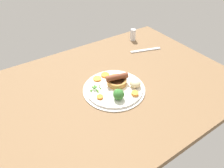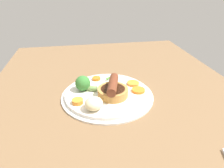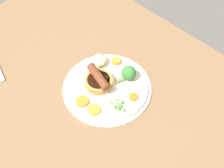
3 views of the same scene
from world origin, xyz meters
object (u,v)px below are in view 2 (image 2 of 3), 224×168
broccoli_floret_near (84,84)px  carrot_slice_1 (138,90)px  pea_pile (113,77)px  potato_chunk_0 (94,104)px  carrot_slice_4 (78,101)px  carrot_slice_0 (96,79)px  carrot_slice_2 (133,83)px  sausage_pudding (113,90)px  dinner_plate (107,94)px

broccoli_floret_near → carrot_slice_1: (-3.62, -15.96, -1.80)cm
pea_pile → potato_chunk_0: potato_chunk_0 is taller
carrot_slice_4 → carrot_slice_1: bearing=-79.4°
carrot_slice_0 → carrot_slice_2: carrot_slice_0 is taller
potato_chunk_0 → broccoli_floret_near: bearing=11.5°
broccoli_floret_near → carrot_slice_2: 15.69cm
pea_pile → carrot_slice_0: size_ratio=1.96×
sausage_pudding → dinner_plate: bearing=44.7°
carrot_slice_0 → carrot_slice_4: (-13.14, 6.42, 0.18)cm
carrot_slice_0 → carrot_slice_1: (-9.78, -11.56, -0.05)cm
broccoli_floret_near → carrot_slice_2: broccoli_floret_near is taller
carrot_slice_4 → broccoli_floret_near: bearing=-16.1°
carrot_slice_2 → potato_chunk_0: bearing=130.1°
sausage_pudding → potato_chunk_0: 8.26cm
dinner_plate → carrot_slice_4: (-4.52, 8.81, 1.42)cm
sausage_pudding → carrot_slice_4: bearing=118.2°
carrot_slice_1 → carrot_slice_2: bearing=5.1°
pea_pile → broccoli_floret_near: bearing=118.4°
potato_chunk_0 → carrot_slice_4: (3.42, 4.13, -1.08)cm
dinner_plate → carrot_slice_0: carrot_slice_0 is taller
sausage_pudding → carrot_slice_4: sausage_pudding is taller
sausage_pudding → carrot_slice_0: size_ratio=3.75×
carrot_slice_2 → dinner_plate: bearing=111.0°
broccoli_floret_near → potato_chunk_0: 10.63cm
carrot_slice_0 → dinner_plate: bearing=-164.5°
dinner_plate → broccoli_floret_near: bearing=70.1°
pea_pile → carrot_slice_2: (-4.43, -5.69, -0.59)cm
broccoli_floret_near → carrot_slice_1: broccoli_floret_near is taller
sausage_pudding → carrot_slice_2: 9.47cm
sausage_pudding → carrot_slice_2: (5.56, -7.52, -1.51)cm
dinner_plate → carrot_slice_0: bearing=15.5°
sausage_pudding → potato_chunk_0: (-5.75, 5.93, -0.19)cm
potato_chunk_0 → carrot_slice_2: 17.62cm
carrot_slice_4 → carrot_slice_0: bearing=-26.0°
pea_pile → potato_chunk_0: 17.56cm
dinner_plate → carrot_slice_1: bearing=-97.3°
carrot_slice_1 → carrot_slice_4: carrot_slice_4 is taller
carrot_slice_1 → sausage_pudding: bearing=97.4°
carrot_slice_0 → carrot_slice_4: 14.62cm
dinner_plate → carrot_slice_4: bearing=117.2°
sausage_pudding → carrot_slice_1: sausage_pudding is taller
sausage_pudding → carrot_slice_1: 8.13cm
broccoli_floret_near → carrot_slice_4: (-6.98, 2.01, -1.58)cm
broccoli_floret_near → pea_pile: bearing=-131.2°
broccoli_floret_near → carrot_slice_2: size_ratio=1.74×
carrot_slice_2 → carrot_slice_4: carrot_slice_4 is taller
dinner_plate → potato_chunk_0: bearing=149.5°
potato_chunk_0 → carrot_slice_1: bearing=-63.9°
sausage_pudding → broccoli_floret_near: (4.65, 8.04, 0.31)cm
dinner_plate → carrot_slice_2: carrot_slice_2 is taller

